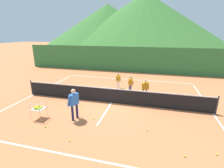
{
  "coord_description": "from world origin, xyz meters",
  "views": [
    {
      "loc": [
        2.45,
        -9.26,
        4.25
      ],
      "look_at": [
        -0.05,
        0.3,
        1.15
      ],
      "focal_mm": 26.4,
      "sensor_mm": 36.0,
      "label": 1
    }
  ],
  "objects_px": {
    "ball_cart": "(38,108)",
    "tennis_ball_9": "(93,119)",
    "student_0": "(118,79)",
    "tennis_ball_5": "(69,141)",
    "student_2": "(145,87)",
    "tennis_ball_0": "(184,156)",
    "tennis_net": "(112,95)",
    "instructor": "(74,101)",
    "tennis_ball_6": "(217,154)",
    "tennis_ball_4": "(67,102)",
    "tennis_ball_7": "(81,105)",
    "student_1": "(130,83)",
    "tennis_ball_1": "(147,130)",
    "tennis_ball_8": "(45,127)"
  },
  "relations": [
    {
      "from": "ball_cart",
      "to": "tennis_ball_9",
      "type": "bearing_deg",
      "value": 11.76
    },
    {
      "from": "student_0",
      "to": "tennis_ball_5",
      "type": "relative_size",
      "value": 18.01
    },
    {
      "from": "student_2",
      "to": "ball_cart",
      "type": "xyz_separation_m",
      "value": [
        -5.08,
        -4.1,
        -0.2
      ]
    },
    {
      "from": "student_0",
      "to": "tennis_ball_0",
      "type": "bearing_deg",
      "value": -59.96
    },
    {
      "from": "tennis_net",
      "to": "student_0",
      "type": "bearing_deg",
      "value": 94.62
    },
    {
      "from": "instructor",
      "to": "tennis_ball_6",
      "type": "bearing_deg",
      "value": -10.23
    },
    {
      "from": "tennis_net",
      "to": "tennis_ball_4",
      "type": "distance_m",
      "value": 2.87
    },
    {
      "from": "tennis_net",
      "to": "student_0",
      "type": "xyz_separation_m",
      "value": [
        -0.24,
        2.93,
        0.24
      ]
    },
    {
      "from": "tennis_ball_4",
      "to": "tennis_ball_7",
      "type": "xyz_separation_m",
      "value": [
        1.06,
        -0.17,
        0.0
      ]
    },
    {
      "from": "student_1",
      "to": "student_2",
      "type": "height_order",
      "value": "student_2"
    },
    {
      "from": "student_1",
      "to": "tennis_ball_5",
      "type": "distance_m",
      "value": 6.52
    },
    {
      "from": "ball_cart",
      "to": "tennis_ball_6",
      "type": "height_order",
      "value": "ball_cart"
    },
    {
      "from": "tennis_net",
      "to": "instructor",
      "type": "distance_m",
      "value": 2.8
    },
    {
      "from": "tennis_net",
      "to": "student_2",
      "type": "distance_m",
      "value": 2.35
    },
    {
      "from": "ball_cart",
      "to": "tennis_ball_1",
      "type": "bearing_deg",
      "value": 2.14
    },
    {
      "from": "student_0",
      "to": "student_2",
      "type": "relative_size",
      "value": 0.92
    },
    {
      "from": "tennis_ball_1",
      "to": "tennis_ball_4",
      "type": "distance_m",
      "value": 5.41
    },
    {
      "from": "tennis_ball_7",
      "to": "tennis_ball_0",
      "type": "bearing_deg",
      "value": -29.21
    },
    {
      "from": "student_0",
      "to": "tennis_ball_7",
      "type": "relative_size",
      "value": 18.01
    },
    {
      "from": "tennis_net",
      "to": "student_0",
      "type": "height_order",
      "value": "student_0"
    },
    {
      "from": "tennis_ball_6",
      "to": "tennis_ball_0",
      "type": "bearing_deg",
      "value": -161.22
    },
    {
      "from": "student_0",
      "to": "tennis_ball_4",
      "type": "bearing_deg",
      "value": -124.17
    },
    {
      "from": "student_0",
      "to": "tennis_ball_1",
      "type": "height_order",
      "value": "student_0"
    },
    {
      "from": "ball_cart",
      "to": "tennis_ball_5",
      "type": "height_order",
      "value": "ball_cart"
    },
    {
      "from": "student_1",
      "to": "tennis_ball_5",
      "type": "height_order",
      "value": "student_1"
    },
    {
      "from": "student_0",
      "to": "tennis_ball_8",
      "type": "distance_m",
      "value": 6.8
    },
    {
      "from": "student_2",
      "to": "tennis_ball_9",
      "type": "xyz_separation_m",
      "value": [
        -2.33,
        -3.52,
        -0.76
      ]
    },
    {
      "from": "student_1",
      "to": "tennis_ball_9",
      "type": "height_order",
      "value": "student_1"
    },
    {
      "from": "tennis_ball_0",
      "to": "tennis_ball_8",
      "type": "relative_size",
      "value": 1.0
    },
    {
      "from": "tennis_ball_9",
      "to": "student_2",
      "type": "bearing_deg",
      "value": 56.56
    },
    {
      "from": "ball_cart",
      "to": "tennis_ball_6",
      "type": "bearing_deg",
      "value": -5.11
    },
    {
      "from": "student_0",
      "to": "student_1",
      "type": "distance_m",
      "value": 1.38
    },
    {
      "from": "tennis_ball_5",
      "to": "student_1",
      "type": "bearing_deg",
      "value": 76.17
    },
    {
      "from": "instructor",
      "to": "tennis_ball_9",
      "type": "xyz_separation_m",
      "value": [
        0.92,
        0.18,
        -0.94
      ]
    },
    {
      "from": "tennis_ball_7",
      "to": "student_1",
      "type": "bearing_deg",
      "value": 49.95
    },
    {
      "from": "student_0",
      "to": "student_2",
      "type": "distance_m",
      "value": 2.75
    },
    {
      "from": "tennis_net",
      "to": "ball_cart",
      "type": "height_order",
      "value": "tennis_net"
    },
    {
      "from": "tennis_ball_5",
      "to": "tennis_ball_7",
      "type": "bearing_deg",
      "value": 106.78
    },
    {
      "from": "tennis_ball_0",
      "to": "tennis_ball_1",
      "type": "height_order",
      "value": "same"
    },
    {
      "from": "student_2",
      "to": "tennis_ball_1",
      "type": "distance_m",
      "value": 3.98
    },
    {
      "from": "tennis_ball_4",
      "to": "tennis_ball_6",
      "type": "bearing_deg",
      "value": -20.2
    },
    {
      "from": "tennis_ball_4",
      "to": "tennis_ball_9",
      "type": "relative_size",
      "value": 1.0
    },
    {
      "from": "student_1",
      "to": "tennis_ball_0",
      "type": "height_order",
      "value": "student_1"
    },
    {
      "from": "tennis_ball_0",
      "to": "tennis_ball_5",
      "type": "distance_m",
      "value": 4.42
    },
    {
      "from": "student_1",
      "to": "tennis_ball_4",
      "type": "bearing_deg",
      "value": -141.62
    },
    {
      "from": "student_1",
      "to": "tennis_ball_0",
      "type": "bearing_deg",
      "value": -64.58
    },
    {
      "from": "student_2",
      "to": "ball_cart",
      "type": "bearing_deg",
      "value": -141.11
    },
    {
      "from": "instructor",
      "to": "tennis_ball_5",
      "type": "distance_m",
      "value": 2.08
    },
    {
      "from": "tennis_ball_5",
      "to": "tennis_ball_8",
      "type": "bearing_deg",
      "value": 157.34
    },
    {
      "from": "tennis_ball_1",
      "to": "tennis_ball_8",
      "type": "distance_m",
      "value": 4.71
    }
  ]
}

